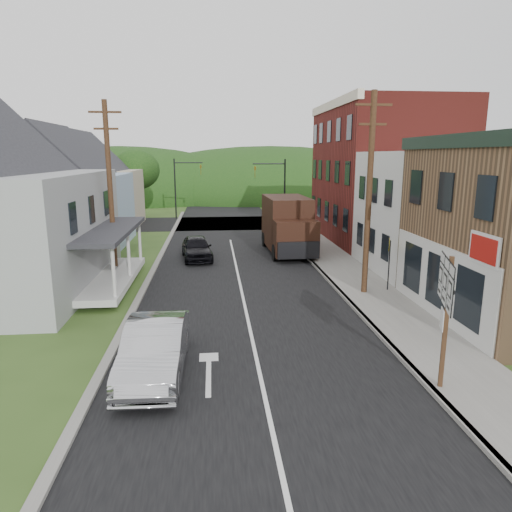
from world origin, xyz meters
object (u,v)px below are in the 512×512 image
object	(u,v)px
dark_sedan	(197,248)
delivery_van	(288,225)
silver_sedan	(155,349)
route_sign_cluster	(446,304)
warning_sign	(389,256)

from	to	relation	value
dark_sedan	delivery_van	size ratio (longest dim) A/B	0.64
silver_sedan	dark_sedan	size ratio (longest dim) A/B	1.13
silver_sedan	dark_sedan	distance (m)	15.22
dark_sedan	route_sign_cluster	bearing A→B (deg)	-74.09
route_sign_cluster	warning_sign	distance (m)	9.23
warning_sign	silver_sedan	bearing A→B (deg)	-122.20
silver_sedan	delivery_van	xyz separation A→B (m)	(6.63, 16.61, 1.05)
route_sign_cluster	warning_sign	size ratio (longest dim) A/B	1.45
route_sign_cluster	delivery_van	bearing A→B (deg)	112.65
delivery_van	route_sign_cluster	bearing A→B (deg)	-88.02
route_sign_cluster	warning_sign	world-z (taller)	route_sign_cluster
dark_sedan	delivery_van	bearing A→B (deg)	6.57
dark_sedan	delivery_van	distance (m)	6.18
warning_sign	dark_sedan	bearing A→B (deg)	160.16
silver_sedan	delivery_van	world-z (taller)	delivery_van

